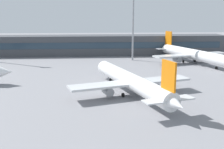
# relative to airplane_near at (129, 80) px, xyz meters

# --- Properties ---
(ground_plane) EXTENTS (400.00, 400.00, 0.00)m
(ground_plane) POSITION_rel_airplane_near_xyz_m (-10.58, 8.06, -3.28)
(ground_plane) COLOR gray
(terminal_building) EXTENTS (126.26, 12.13, 9.00)m
(terminal_building) POSITION_rel_airplane_near_xyz_m (-10.58, 64.80, 1.22)
(terminal_building) COLOR #3F4247
(terminal_building) RESTS_ON ground_plane
(airplane_near) EXTENTS (30.23, 42.40, 10.76)m
(airplane_near) POSITION_rel_airplane_near_xyz_m (0.00, 0.00, 0.00)
(airplane_near) COLOR white
(airplane_near) RESTS_ON ground_plane
(airplane_far) EXTENTS (31.66, 44.41, 11.28)m
(airplane_far) POSITION_rel_airplane_near_xyz_m (30.12, 39.50, 0.16)
(airplane_far) COLOR white
(airplane_far) RESTS_ON ground_plane
(floodlight_tower_east) EXTENTS (3.20, 0.80, 30.93)m
(floodlight_tower_east) POSITION_rel_airplane_near_xyz_m (7.73, 48.29, 14.28)
(floodlight_tower_east) COLOR gray
(floodlight_tower_east) RESTS_ON ground_plane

